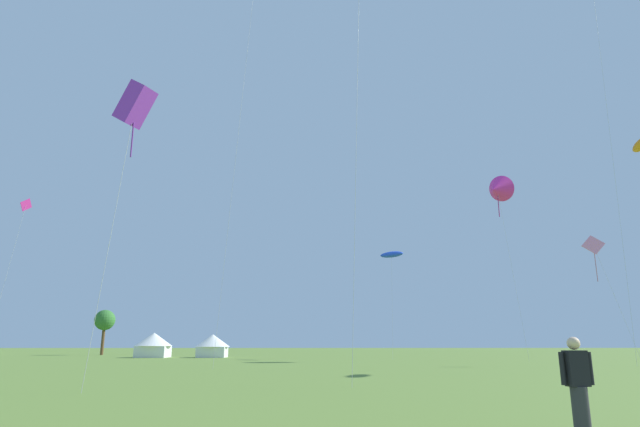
% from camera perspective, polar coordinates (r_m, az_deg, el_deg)
% --- Properties ---
extents(kite_pink_diamond, '(2.12, 2.81, 10.24)m').
position_cam_1_polar(kite_pink_diamond, '(48.16, 27.46, -3.30)').
color(kite_pink_diamond, pink).
rests_on(kite_pink_diamond, ground).
extents(kite_blue_parafoil, '(2.97, 3.27, 11.93)m').
position_cam_1_polar(kite_blue_parafoil, '(60.64, 7.74, -4.41)').
color(kite_blue_parafoil, blue).
rests_on(kite_blue_parafoil, ground).
extents(kite_magenta_diamond, '(1.66, 1.71, 15.25)m').
position_cam_1_polar(kite_magenta_diamond, '(58.09, -29.27, 0.26)').
color(kite_magenta_diamond, '#E02DA3').
rests_on(kite_magenta_diamond, ground).
extents(kite_purple_box, '(1.75, 1.41, 11.72)m').
position_cam_1_polar(kite_purple_box, '(22.54, -19.31, 10.98)').
color(kite_purple_box, purple).
rests_on(kite_purple_box, ground).
extents(kite_magenta_delta, '(4.04, 4.05, 19.05)m').
position_cam_1_polar(kite_magenta_delta, '(58.70, 18.58, 2.51)').
color(kite_magenta_delta, '#E02DA3').
rests_on(kite_magenta_delta, ground).
extents(person_spectator, '(0.57, 0.28, 1.73)m').
position_cam_1_polar(person_spectator, '(10.49, 26.13, -16.71)').
color(person_spectator, '#2D2D33').
rests_on(person_spectator, ground).
extents(festival_tent_left, '(4.41, 4.41, 2.87)m').
position_cam_1_polar(festival_tent_left, '(67.68, -17.52, -13.25)').
color(festival_tent_left, white).
rests_on(festival_tent_left, ground).
extents(festival_tent_right, '(4.13, 4.13, 2.69)m').
position_cam_1_polar(festival_tent_right, '(66.14, -11.52, -13.69)').
color(festival_tent_right, white).
rests_on(festival_tent_right, ground).
extents(tree_distant_left, '(2.96, 2.96, 6.44)m').
position_cam_1_polar(tree_distant_left, '(85.09, -22.21, -10.65)').
color(tree_distant_left, brown).
rests_on(tree_distant_left, ground).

